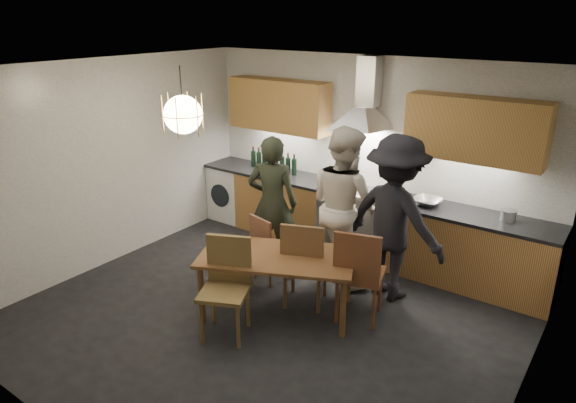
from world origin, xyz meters
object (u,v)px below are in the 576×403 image
Objects in this scene: chair_front at (227,280)px; person_right at (395,219)px; person_mid at (344,205)px; mixing_bowl at (428,202)px; stock_pot at (508,216)px; chair_back_left at (267,244)px; person_left at (273,203)px; dining_table at (277,262)px; wine_bottles at (273,161)px.

chair_front is 0.54× the size of person_right.
person_mid is 1.04m from mixing_bowl.
chair_front is at bearing -130.25° from stock_pot.
person_mid is at bearing -124.66° from chair_back_left.
person_right reaches higher than person_left.
stock_pot is (2.05, 2.43, 0.38)m from chair_front.
chair_back_left is 2.01m from mixing_bowl.
person_right is at bearing -158.72° from person_mid.
stock_pot reaches higher than dining_table.
person_right is 2.30× the size of wine_bottles.
chair_back_left is 1.55m from person_right.
chair_back_left is 2.51× the size of mixing_bowl.
person_mid is 11.04× the size of stock_pot.
mixing_bowl is 1.97× the size of stock_pot.
chair_back_left is 1.03m from person_mid.
chair_back_left is 0.49× the size of person_left.
chair_back_left reaches higher than dining_table.
dining_table is 0.95× the size of person_mid.
chair_front is (-0.21, -0.57, -0.03)m from dining_table.
chair_front reaches higher than mixing_bowl.
chair_back_left is 1.10m from chair_front.
person_mid reaches higher than person_left.
chair_front is 1.74m from person_mid.
dining_table is 1.06× the size of person_left.
person_mid is at bearing -25.63° from wine_bottles.
person_right is at bearing -96.61° from mixing_bowl.
person_mid reaches higher than chair_back_left.
person_left is 5.08× the size of mixing_bowl.
person_right is at bearing 164.86° from person_left.
chair_front is at bearing -115.41° from mixing_bowl.
wine_bottles is at bearing -2.18° from person_mid.
mixing_bowl is 2.40m from wine_bottles.
chair_back_left is at bearing -137.21° from mixing_bowl.
dining_table is 2.07m from mixing_bowl.
person_left is at bearing -149.27° from mixing_bowl.
person_mid is at bearing 55.91° from dining_table.
dining_table is 2.13× the size of chair_back_left.
person_mid is 0.66m from person_right.
stock_pot is (1.01, 0.79, 0.01)m from person_right.
wine_bottles is (-0.77, 1.03, 0.19)m from person_left.
dining_table is 0.60m from chair_front.
person_left is 1.30m from wine_bottles.
person_left reaches higher than mixing_bowl.
person_left is at bearing -49.20° from chair_back_left.
dining_table is 1.40m from person_right.
chair_back_left is at bearing -149.79° from stock_pot.
stock_pot reaches higher than mixing_bowl.
chair_back_left is at bearing 64.98° from person_mid.
person_right is at bearing 32.57° from chair_front.
person_left is (-0.70, 0.85, 0.25)m from dining_table.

